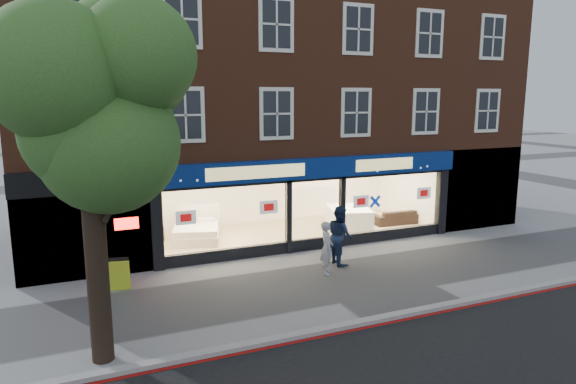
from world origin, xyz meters
TOP-DOWN VIEW (x-y plane):
  - ground at (0.00, 0.00)m, footprint 120.00×120.00m
  - kerb_line at (0.00, -3.10)m, footprint 60.00×0.10m
  - kerb_stone at (0.00, -2.90)m, footprint 60.00×0.25m
  - showroom_floor at (0.00, 5.25)m, footprint 11.00×4.50m
  - building at (-0.02, 6.93)m, footprint 19.00×8.26m
  - street_tree at (-7.57, -2.20)m, footprint 4.00×3.20m
  - display_bed at (-3.69, 5.56)m, footprint 2.20×2.45m
  - bedside_table at (-5.01, 6.14)m, footprint 0.49×0.49m
  - mattress_stack at (2.53, 5.09)m, footprint 2.05×2.34m
  - sofa at (4.60, 4.73)m, footprint 2.04×0.91m
  - a_board at (-6.81, 1.71)m, footprint 0.65×0.49m
  - pedestrian_grey at (-0.82, 0.65)m, footprint 0.60×0.70m
  - pedestrian_blue at (0.01, 1.32)m, footprint 0.76×0.96m

SIDE VIEW (x-z plane):
  - ground at x=0.00m, z-range 0.00..0.00m
  - kerb_line at x=0.00m, z-range 0.00..0.01m
  - showroom_floor at x=0.00m, z-range 0.00..0.10m
  - kerb_stone at x=0.00m, z-range 0.00..0.12m
  - bedside_table at x=-5.01m, z-range 0.10..0.65m
  - sofa at x=4.60m, z-range 0.10..0.68m
  - display_bed at x=-3.69m, z-range -0.15..1.00m
  - a_board at x=-6.81m, z-range 0.00..0.91m
  - mattress_stack at x=2.53m, z-range 0.10..0.88m
  - pedestrian_grey at x=-0.82m, z-range 0.00..1.63m
  - pedestrian_blue at x=0.01m, z-range 0.00..1.91m
  - street_tree at x=-7.57m, z-range 1.64..8.24m
  - building at x=-0.02m, z-range 1.52..11.82m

